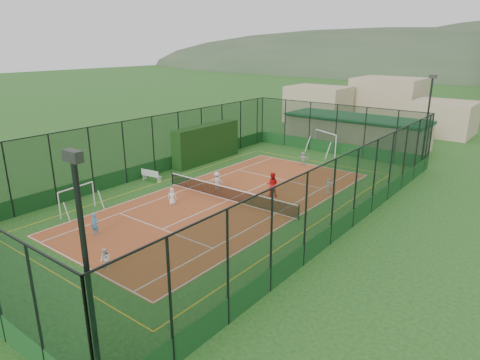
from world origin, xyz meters
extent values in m
plane|color=#214D1A|center=(0.00, 0.00, 0.00)|extent=(300.00, 300.00, 0.00)
cube|color=#A55024|center=(0.00, 0.00, 0.01)|extent=(11.17, 23.97, 0.01)
cube|color=black|center=(-8.30, 6.88, 1.74)|extent=(1.20, 7.97, 3.49)
imported|color=white|center=(-2.53, -3.10, 0.62)|extent=(0.71, 0.68, 1.22)
imported|color=#4697C6|center=(-2.48, -9.33, 0.67)|extent=(0.57, 0.48, 1.33)
imported|color=white|center=(1.44, -11.41, 0.58)|extent=(0.57, 0.45, 1.14)
imported|color=silver|center=(-2.12, 1.20, 0.72)|extent=(1.05, 0.98, 1.43)
imported|color=white|center=(5.01, 5.69, 0.59)|extent=(0.73, 0.45, 1.17)
imported|color=silver|center=(-0.46, 11.41, 0.63)|extent=(1.16, 0.44, 1.23)
imported|color=red|center=(1.99, 2.62, 0.92)|extent=(1.08, 0.98, 1.82)
sphere|color=#CCE033|center=(1.38, 1.92, 0.04)|extent=(0.07, 0.07, 0.07)
sphere|color=#CCE033|center=(0.06, 1.17, 0.04)|extent=(0.07, 0.07, 0.07)
sphere|color=#CCE033|center=(-3.39, 1.76, 0.04)|extent=(0.07, 0.07, 0.07)
sphere|color=#CCE033|center=(2.08, 0.74, 0.04)|extent=(0.07, 0.07, 0.07)
sphere|color=#CCE033|center=(-1.72, 0.93, 0.04)|extent=(0.07, 0.07, 0.07)
sphere|color=#CCE033|center=(-1.72, 1.64, 0.04)|extent=(0.07, 0.07, 0.07)
sphere|color=#CCE033|center=(-3.03, 1.39, 0.04)|extent=(0.07, 0.07, 0.07)
camera|label=1|loc=(18.35, -22.25, 10.84)|focal=32.00mm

